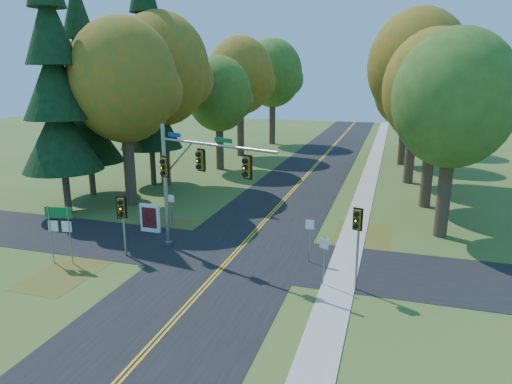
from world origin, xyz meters
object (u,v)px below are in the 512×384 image
(route_sign_cluster, at_px, (59,223))
(info_kiosk, at_px, (150,218))
(east_signal_pole, at_px, (357,229))
(traffic_mast, at_px, (189,174))

(route_sign_cluster, bearing_deg, info_kiosk, 61.46)
(east_signal_pole, relative_size, info_kiosk, 2.18)
(route_sign_cluster, bearing_deg, traffic_mast, 17.55)
(east_signal_pole, bearing_deg, route_sign_cluster, -158.92)
(traffic_mast, bearing_deg, east_signal_pole, 8.49)
(east_signal_pole, xyz_separation_m, info_kiosk, (-13.49, 4.62, -2.18))
(east_signal_pole, height_order, route_sign_cluster, east_signal_pole)
(route_sign_cluster, xyz_separation_m, info_kiosk, (1.98, 5.91, -1.36))
(traffic_mast, height_order, east_signal_pole, traffic_mast)
(route_sign_cluster, bearing_deg, east_signal_pole, -5.21)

